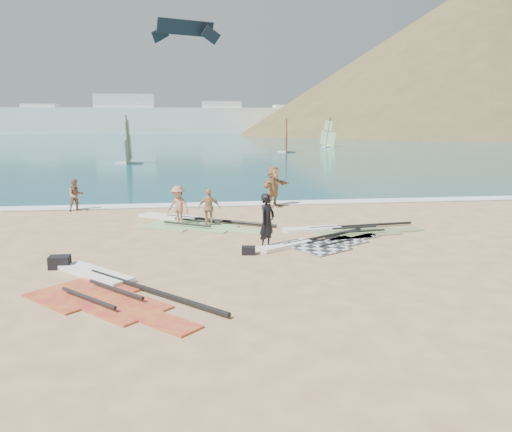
{
  "coord_description": "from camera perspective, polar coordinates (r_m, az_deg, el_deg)",
  "views": [
    {
      "loc": [
        -0.74,
        -12.23,
        4.15
      ],
      "look_at": [
        1.44,
        4.0,
        1.0
      ],
      "focal_mm": 35.0,
      "sensor_mm": 36.0,
      "label": 1
    }
  ],
  "objects": [
    {
      "name": "beachgoer_mid",
      "position": [
        20.21,
        -8.9,
        1.19
      ],
      "size": [
        1.17,
        1.1,
        1.59
      ],
      "primitive_type": "imported",
      "rotation": [
        0.0,
        0.0,
        -0.67
      ],
      "color": "#AE6E57",
      "rests_on": "ground"
    },
    {
      "name": "rig_green",
      "position": [
        20.67,
        -7.8,
        -0.65
      ],
      "size": [
        5.59,
        4.68,
        0.2
      ],
      "rotation": [
        0.0,
        0.0,
        -0.55
      ],
      "color": "#45C321",
      "rests_on": "ground"
    },
    {
      "name": "headland_main",
      "position": [
        166.13,
        23.71,
        8.54
      ],
      "size": [
        143.0,
        143.0,
        45.0
      ],
      "primitive_type": "cone",
      "color": "brown",
      "rests_on": "ground"
    },
    {
      "name": "rig_grey",
      "position": [
        16.94,
        6.62,
        -3.2
      ],
      "size": [
        4.77,
        3.43,
        0.19
      ],
      "rotation": [
        0.0,
        0.0,
        0.55
      ],
      "color": "#262628",
      "rests_on": "ground"
    },
    {
      "name": "rig_red",
      "position": [
        13.02,
        -16.7,
        -7.93
      ],
      "size": [
        4.87,
        5.47,
        0.2
      ],
      "rotation": [
        0.0,
        0.0,
        -0.8
      ],
      "color": "#B6122D",
      "rests_on": "ground"
    },
    {
      "name": "windsurfer_right",
      "position": [
        80.59,
        8.23,
        8.77
      ],
      "size": [
        2.41,
        2.4,
        4.65
      ],
      "rotation": [
        0.0,
        0.0,
        0.71
      ],
      "color": "white",
      "rests_on": "ground"
    },
    {
      "name": "ground",
      "position": [
        12.94,
        -3.99,
        -7.85
      ],
      "size": [
        300.0,
        300.0,
        0.0
      ],
      "primitive_type": "plane",
      "color": "tan",
      "rests_on": "ground"
    },
    {
      "name": "gear_bag_near",
      "position": [
        15.3,
        -21.53,
        -4.93
      ],
      "size": [
        0.57,
        0.41,
        0.36
      ],
      "primitive_type": "cube",
      "rotation": [
        0.0,
        0.0,
        -0.0
      ],
      "color": "black",
      "rests_on": "ground"
    },
    {
      "name": "windsurfer_left",
      "position": [
        49.97,
        -14.38,
        7.33
      ],
      "size": [
        2.62,
        3.15,
        4.7
      ],
      "rotation": [
        0.0,
        0.0,
        -0.08
      ],
      "color": "white",
      "rests_on": "ground"
    },
    {
      "name": "beachgoer_left",
      "position": [
        24.54,
        -19.9,
        2.26
      ],
      "size": [
        0.9,
        0.83,
        1.49
      ],
      "primitive_type": "imported",
      "rotation": [
        0.0,
        0.0,
        0.46
      ],
      "color": "#956850",
      "rests_on": "ground"
    },
    {
      "name": "rig_orange",
      "position": [
        19.14,
        9.89,
        -1.65
      ],
      "size": [
        5.39,
        2.35,
        0.2
      ],
      "rotation": [
        0.0,
        0.0,
        0.13
      ],
      "color": "orange",
      "rests_on": "ground"
    },
    {
      "name": "person_wetsuit",
      "position": [
        16.25,
        1.28,
        -0.6
      ],
      "size": [
        0.77,
        0.79,
        1.83
      ],
      "primitive_type": "imported",
      "rotation": [
        0.0,
        0.0,
        0.82
      ],
      "color": "black",
      "rests_on": "ground"
    },
    {
      "name": "gear_bag_far",
      "position": [
        15.7,
        -0.86,
        -3.95
      ],
      "size": [
        0.46,
        0.35,
        0.26
      ],
      "primitive_type": "cube",
      "rotation": [
        0.0,
        0.0,
        -0.13
      ],
      "color": "black",
      "rests_on": "ground"
    },
    {
      "name": "windsurfer_centre",
      "position": [
        65.97,
        3.5,
        8.38
      ],
      "size": [
        2.53,
        2.9,
        4.44
      ],
      "rotation": [
        0.0,
        0.0,
        -0.26
      ],
      "color": "white",
      "rests_on": "ground"
    },
    {
      "name": "surf_line",
      "position": [
        24.89,
        -5.83,
        1.23
      ],
      "size": [
        300.0,
        1.2,
        0.04
      ],
      "primitive_type": "cube",
      "color": "white",
      "rests_on": "ground"
    },
    {
      "name": "sea",
      "position": [
        144.29,
        -7.44,
        9.14
      ],
      "size": [
        300.0,
        240.0,
        0.06
      ],
      "primitive_type": "cube",
      "color": "#0D505C",
      "rests_on": "ground"
    },
    {
      "name": "far_town",
      "position": [
        162.92,
        -13.16,
        10.72
      ],
      "size": [
        160.0,
        8.0,
        12.0
      ],
      "color": "white",
      "rests_on": "ground"
    },
    {
      "name": "kitesurf_kite",
      "position": [
        55.77,
        -8.05,
        20.34
      ],
      "size": [
        6.88,
        3.03,
        2.39
      ],
      "rotation": [
        0.0,
        0.0,
        0.36
      ],
      "color": "black",
      "rests_on": "ground"
    },
    {
      "name": "beachgoer_right",
      "position": [
        24.28,
        2.01,
        3.42
      ],
      "size": [
        1.77,
        1.68,
        2.0
      ],
      "primitive_type": "imported",
      "rotation": [
        0.0,
        0.0,
        0.73
      ],
      "color": "#AE8150",
      "rests_on": "ground"
    },
    {
      "name": "beachgoer_back",
      "position": [
        19.8,
        -5.4,
        0.95
      ],
      "size": [
        0.88,
        0.38,
        1.5
      ],
      "primitive_type": "imported",
      "rotation": [
        0.0,
        0.0,
        3.16
      ],
      "color": "tan",
      "rests_on": "ground"
    }
  ]
}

